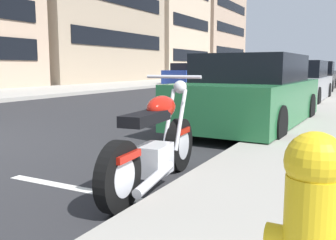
{
  "coord_description": "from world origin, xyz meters",
  "views": [
    {
      "loc": [
        -2.73,
        -6.15,
        1.19
      ],
      "look_at": [
        0.78,
        -4.31,
        0.62
      ],
      "focal_mm": 40.16,
      "sensor_mm": 36.0,
      "label": 1
    }
  ],
  "objects": [
    {
      "name": "parking_stall_stripe",
      "position": [
        0.0,
        -3.94,
        0.0
      ],
      "size": [
        0.12,
        2.2,
        0.01
      ],
      "primitive_type": "cube",
      "color": "silver",
      "rests_on": "ground"
    },
    {
      "name": "parked_car_behind_motorcycle",
      "position": [
        16.04,
        -4.03,
        0.66
      ],
      "size": [
        4.56,
        1.91,
        1.43
      ],
      "rotation": [
        0.0,
        0.0,
        0.03
      ],
      "color": "black",
      "rests_on": "ground"
    },
    {
      "name": "parked_motorcycle",
      "position": [
        0.41,
        -4.37,
        0.42
      ],
      "size": [
        1.98,
        0.62,
        1.1
      ],
      "rotation": [
        0.0,
        0.0,
        0.09
      ],
      "color": "black",
      "rests_on": "ground"
    },
    {
      "name": "fire_hydrant",
      "position": [
        -1.19,
        -5.99,
        0.56
      ],
      "size": [
        0.24,
        0.36,
        0.8
      ],
      "color": "gold",
      "rests_on": "sidewalk_near_curb"
    },
    {
      "name": "townhouse_mid_block",
      "position": [
        44.34,
        13.58,
        6.92
      ],
      "size": [
        12.73,
        8.56,
        13.83
      ],
      "color": "tan",
      "rests_on": "ground"
    },
    {
      "name": "parked_car_near_corner",
      "position": [
        10.28,
        -4.11,
        0.65
      ],
      "size": [
        4.55,
        1.95,
        1.39
      ],
      "rotation": [
        0.0,
        0.0,
        -0.02
      ],
      "color": "gray",
      "rests_on": "ground"
    },
    {
      "name": "car_opposite_curb",
      "position": [
        19.54,
        3.88,
        0.68
      ],
      "size": [
        4.46,
        2.0,
        1.42
      ],
      "rotation": [
        0.0,
        0.0,
        3.08
      ],
      "color": "navy",
      "rests_on": "ground"
    },
    {
      "name": "parked_car_at_intersection",
      "position": [
        4.39,
        -4.24,
        0.68
      ],
      "size": [
        4.23,
        1.96,
        1.42
      ],
      "rotation": [
        0.0,
        0.0,
        -0.04
      ],
      "color": "#236638",
      "rests_on": "ground"
    },
    {
      "name": "townhouse_behind_pole",
      "position": [
        31.99,
        13.41,
        5.17
      ],
      "size": [
        9.85,
        8.22,
        10.34
      ],
      "color": "beige",
      "rests_on": "ground"
    },
    {
      "name": "sidewalk_far_curb",
      "position": [
        12.0,
        7.04,
        0.07
      ],
      "size": [
        120.0,
        5.0,
        0.14
      ],
      "primitive_type": "cube",
      "color": "#ADA89E",
      "rests_on": "ground"
    },
    {
      "name": "crossing_truck",
      "position": [
        27.83,
        1.71,
        0.89
      ],
      "size": [
        2.34,
        5.66,
        1.9
      ],
      "rotation": [
        0.0,
        0.0,
        1.51
      ],
      "color": "black",
      "rests_on": "ground"
    }
  ]
}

